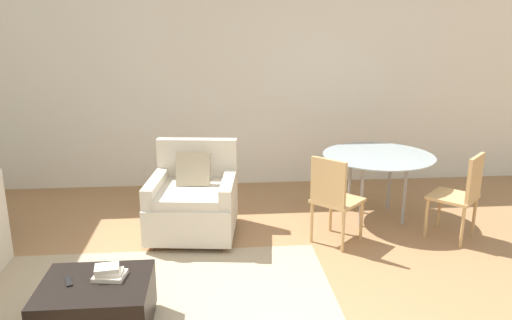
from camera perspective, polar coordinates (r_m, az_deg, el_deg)
wall_back at (r=6.62m, az=-2.54°, el=8.81°), size 12.00×0.06×2.75m
area_rug at (r=4.34m, az=-11.85°, el=-14.48°), size 2.98×1.52×0.01m
armchair at (r=5.22m, az=-7.16°, el=-4.67°), size 0.96×1.02×0.93m
ottoman at (r=3.84m, az=-17.75°, el=-15.50°), size 0.76×0.65×0.39m
book_stack at (r=3.78m, az=-16.46°, el=-12.25°), size 0.24×0.21×0.09m
tv_remote_primary at (r=3.83m, az=-20.62°, el=-12.82°), size 0.09×0.16×0.01m
dining_table at (r=5.67m, az=13.77°, el=-0.10°), size 1.22×1.22×0.73m
dining_chair_near_left at (r=4.93m, az=8.81°, el=-3.96°), size 0.59×0.59×0.90m
dining_chair_near_right at (r=5.39m, az=22.52°, el=-3.29°), size 0.59×0.59×0.90m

